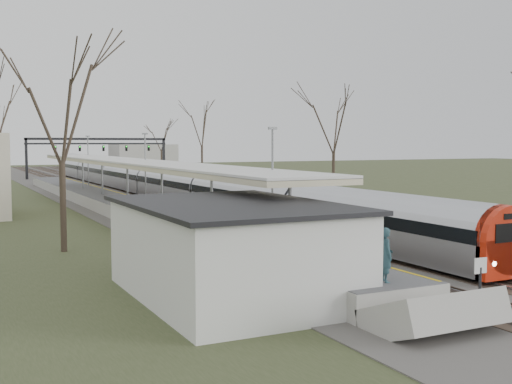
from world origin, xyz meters
The scene contains 10 objects.
track_bed centered at (0.26, 55.00, 0.06)m, with size 24.00×160.00×0.22m.
platform centered at (-9.05, 37.50, 0.50)m, with size 3.50×69.00×1.00m, color #9E9B93.
canopy centered at (-9.05, 32.99, 3.93)m, with size 4.10×50.00×3.11m.
station_building centered at (-12.50, 8.00, 1.60)m, with size 6.00×9.00×3.20m, color silver.
signal_gantry centered at (0.29, 84.99, 4.91)m, with size 21.00×0.59×6.08m.
tree_west_near centered at (-16.00, 20.00, 7.29)m, with size 5.00×5.00×10.30m.
tree_east_far centered at (14.00, 42.00, 7.29)m, with size 5.00×5.00×10.30m.
train_near centered at (-2.50, 49.87, 1.48)m, with size 2.62×90.21×3.05m.
train_far centered at (4.50, 100.24, 1.48)m, with size 2.62×60.21×3.05m.
passenger centered at (-9.00, 4.00, 1.87)m, with size 0.63×0.41×1.73m, color #294851.
Camera 1 is at (-21.36, -11.81, 5.35)m, focal length 45.00 mm.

